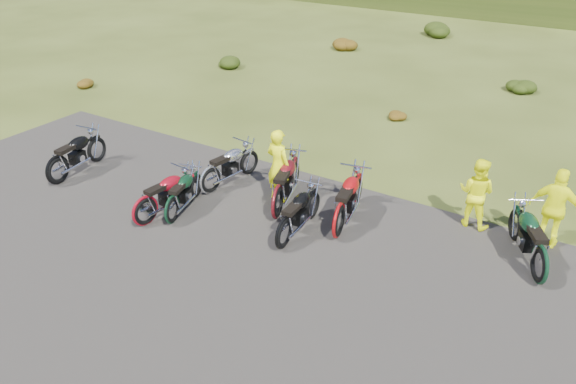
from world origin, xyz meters
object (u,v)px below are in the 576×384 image
Objects in this scene: motorcycle_3 at (212,194)px; motorcycle_7 at (535,282)px; motorcycle_0 at (61,184)px; person_middle at (278,166)px.

motorcycle_7 is at bearing -78.00° from motorcycle_3.
motorcycle_7 is at bearing -86.63° from motorcycle_0.
motorcycle_3 is 7.78m from motorcycle_7.
person_middle reaches higher than motorcycle_0.
person_middle reaches higher than motorcycle_7.
motorcycle_7 is at bearing -172.99° from person_middle.
motorcycle_3 is at bearing -72.88° from motorcycle_0.
motorcycle_0 is 1.06× the size of motorcycle_3.
person_middle is (-6.13, 0.12, 0.92)m from motorcycle_7.
motorcycle_7 is 6.20m from person_middle.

